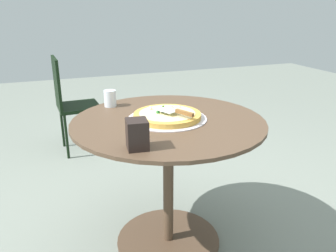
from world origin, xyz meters
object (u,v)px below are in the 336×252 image
Objects in this scene: patio_chair_near at (70,99)px; napkin_dispenser at (137,134)px; pizza_on_tray at (168,116)px; drinking_cup at (110,98)px; pizza_server at (177,111)px; patio_table at (168,158)px.

napkin_dispenser is at bearing 93.92° from patio_chair_near.
pizza_on_tray is 4.33× the size of drinking_cup.
drinking_cup is at bearing 5.25° from napkin_dispenser.
patio_chair_near reaches higher than napkin_dispenser.
patio_chair_near is (0.38, -1.53, -0.26)m from pizza_on_tray.
pizza_server is 0.24× the size of patio_chair_near.
patio_table is 0.23m from pizza_on_tray.
patio_chair_near is (0.13, -1.84, -0.31)m from napkin_dispenser.
napkin_dispenser is at bearing 88.33° from drinking_cup.
patio_chair_near reaches higher than patio_table.
pizza_on_tray is 0.46× the size of patio_chair_near.
pizza_on_tray is 0.08m from pizza_server.
drinking_cup is at bearing -56.40° from patio_table.
pizza_on_tray reaches higher than patio_table.
pizza_on_tray is at bearing -69.39° from pizza_server.
napkin_dispenser reaches higher than pizza_on_tray.
napkin_dispenser is (0.25, 0.32, 0.05)m from pizza_on_tray.
drinking_cup is 0.77× the size of napkin_dispenser.
pizza_on_tray is 0.41m from napkin_dispenser.
pizza_server is 1.71× the size of napkin_dispenser.
drinking_cup is 0.11× the size of patio_chair_near.
napkin_dispenser is at bearing 50.51° from patio_table.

